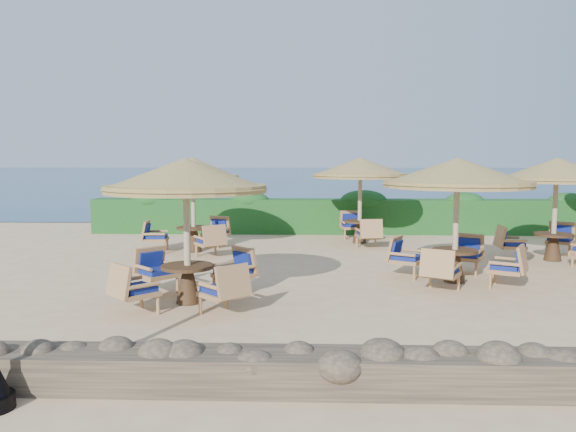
% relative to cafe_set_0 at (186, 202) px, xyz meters
% --- Properties ---
extents(ground, '(120.00, 120.00, 0.00)m').
position_rel_cafe_set_0_xyz_m(ground, '(3.65, 2.40, -1.86)').
color(ground, '#D6B587').
rests_on(ground, ground).
extents(sea, '(160.00, 160.00, 0.00)m').
position_rel_cafe_set_0_xyz_m(sea, '(3.65, 72.40, -1.86)').
color(sea, navy).
rests_on(sea, ground).
extents(hedge, '(18.00, 0.90, 1.20)m').
position_rel_cafe_set_0_xyz_m(hedge, '(3.65, 9.60, -1.26)').
color(hedge, '#164519').
rests_on(hedge, ground).
extents(stone_wall, '(15.00, 0.65, 0.44)m').
position_rel_cafe_set_0_xyz_m(stone_wall, '(3.65, -3.80, -1.64)').
color(stone_wall, brown).
rests_on(stone_wall, ground).
extents(cafe_set_0, '(2.96, 2.96, 2.65)m').
position_rel_cafe_set_0_xyz_m(cafe_set_0, '(0.00, 0.00, 0.00)').
color(cafe_set_0, tan).
rests_on(cafe_set_0, ground).
extents(cafe_set_1, '(3.15, 3.15, 2.65)m').
position_rel_cafe_set_0_xyz_m(cafe_set_1, '(5.34, 1.93, 0.04)').
color(cafe_set_1, tan).
rests_on(cafe_set_1, ground).
extents(cafe_set_3, '(2.74, 2.76, 2.65)m').
position_rel_cafe_set_0_xyz_m(cafe_set_3, '(-1.02, 5.60, 0.01)').
color(cafe_set_3, tan).
rests_on(cafe_set_3, ground).
extents(cafe_set_4, '(2.98, 2.98, 2.65)m').
position_rel_cafe_set_0_xyz_m(cafe_set_4, '(3.81, 7.37, 0.18)').
color(cafe_set_4, tan).
rests_on(cafe_set_4, ground).
extents(cafe_set_5, '(2.82, 2.82, 2.65)m').
position_rel_cafe_set_0_xyz_m(cafe_set_5, '(8.53, 4.54, 0.05)').
color(cafe_set_5, tan).
rests_on(cafe_set_5, ground).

